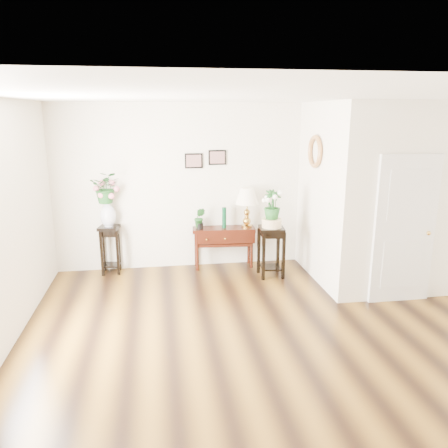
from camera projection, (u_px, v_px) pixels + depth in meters
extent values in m
cube|color=brown|center=(270.00, 337.00, 5.26)|extent=(6.00, 5.50, 0.02)
cube|color=white|center=(277.00, 96.00, 4.57)|extent=(6.00, 5.50, 0.02)
cube|color=white|center=(232.00, 186.00, 7.55)|extent=(6.00, 0.02, 2.80)
cube|color=white|center=(411.00, 354.00, 2.28)|extent=(6.00, 0.02, 2.80)
cube|color=white|center=(372.00, 193.00, 6.93)|extent=(1.80, 1.95, 2.80)
cube|color=silver|center=(405.00, 230.00, 6.06)|extent=(0.90, 0.05, 2.10)
cube|color=black|center=(194.00, 161.00, 7.32)|extent=(0.30, 0.02, 0.25)
cube|color=black|center=(217.00, 157.00, 7.37)|extent=(0.30, 0.02, 0.25)
torus|color=#A36D40|center=(315.00, 152.00, 6.75)|extent=(0.07, 0.51, 0.51)
cube|color=#3D1208|center=(224.00, 247.00, 7.61)|extent=(1.09, 0.44, 0.71)
cube|color=#B78A36|center=(247.00, 207.00, 7.49)|extent=(0.47, 0.47, 0.69)
cylinder|color=#07361D|center=(224.00, 218.00, 7.48)|extent=(0.08, 0.08, 0.36)
imported|color=#194E1D|center=(200.00, 219.00, 7.42)|extent=(0.23, 0.20, 0.34)
cube|color=black|center=(110.00, 250.00, 7.31)|extent=(0.37, 0.37, 0.81)
imported|color=#194E1D|center=(106.00, 187.00, 7.05)|extent=(0.52, 0.46, 0.52)
cube|color=black|center=(271.00, 252.00, 7.17)|extent=(0.44, 0.44, 0.83)
cylinder|color=beige|center=(272.00, 222.00, 7.04)|extent=(0.32, 0.32, 0.14)
imported|color=#194E1D|center=(272.00, 205.00, 6.97)|extent=(0.32, 0.32, 0.49)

